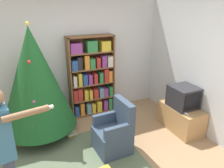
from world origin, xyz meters
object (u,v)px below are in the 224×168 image
object	(u,v)px
christmas_tree	(35,79)
standing_person	(5,144)
armchair	(114,134)
bookshelf	(91,77)
television	(183,97)

from	to	relation	value
christmas_tree	standing_person	size ratio (longest dim) A/B	1.33
christmas_tree	armchair	world-z (taller)	christmas_tree
christmas_tree	armchair	xyz separation A→B (m)	(1.11, -1.03, -0.83)
bookshelf	standing_person	bearing A→B (deg)	-130.64
christmas_tree	armchair	bearing A→B (deg)	-42.99
television	bookshelf	bearing A→B (deg)	135.44
armchair	standing_person	xyz separation A→B (m)	(-1.61, -0.55, 0.64)
television	standing_person	size ratio (longest dim) A/B	0.31
armchair	standing_person	world-z (taller)	standing_person
bookshelf	christmas_tree	world-z (taller)	christmas_tree
television	standing_person	bearing A→B (deg)	-168.90
bookshelf	television	world-z (taller)	bookshelf
christmas_tree	armchair	distance (m)	1.73
christmas_tree	television	bearing A→B (deg)	-20.21
christmas_tree	standing_person	world-z (taller)	christmas_tree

